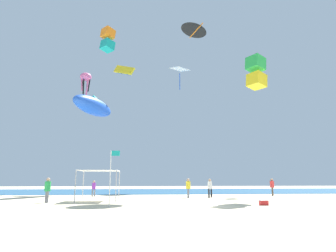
{
  "coord_description": "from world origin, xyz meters",
  "views": [
    {
      "loc": [
        -3.63,
        -19.05,
        1.77
      ],
      "look_at": [
        -0.58,
        14.35,
        8.3
      ],
      "focal_mm": 29.38,
      "sensor_mm": 36.0,
      "label": 1
    }
  ],
  "objects_px": {
    "cooler_box": "(264,203)",
    "canopy_tent": "(99,172)",
    "kite_box_orange": "(108,40)",
    "banner_flag": "(111,173)",
    "kite_parafoil_yellow": "(124,70)",
    "kite_diamond_white": "(180,70)",
    "person_leftmost": "(48,188)",
    "person_far_shore": "(188,186)",
    "kite_box_green": "(256,72)",
    "kite_diamond_red": "(256,69)",
    "person_rightmost": "(210,186)",
    "person_near_tent": "(94,187)",
    "kite_inflatable_blue": "(93,106)",
    "kite_octopus_pink": "(86,78)",
    "kite_delta_black": "(194,28)",
    "person_central": "(272,185)"
  },
  "relations": [
    {
      "from": "canopy_tent",
      "to": "person_near_tent",
      "type": "bearing_deg",
      "value": 103.12
    },
    {
      "from": "kite_box_green",
      "to": "kite_diamond_red",
      "type": "distance_m",
      "value": 11.4
    },
    {
      "from": "person_rightmost",
      "to": "kite_box_orange",
      "type": "relative_size",
      "value": 0.72
    },
    {
      "from": "kite_inflatable_blue",
      "to": "kite_diamond_red",
      "type": "bearing_deg",
      "value": -63.24
    },
    {
      "from": "kite_diamond_red",
      "to": "kite_box_orange",
      "type": "bearing_deg",
      "value": -172.5
    },
    {
      "from": "canopy_tent",
      "to": "kite_box_green",
      "type": "bearing_deg",
      "value": 9.92
    },
    {
      "from": "person_rightmost",
      "to": "kite_delta_black",
      "type": "relative_size",
      "value": 0.53
    },
    {
      "from": "canopy_tent",
      "to": "kite_delta_black",
      "type": "distance_m",
      "value": 22.43
    },
    {
      "from": "kite_diamond_red",
      "to": "kite_inflatable_blue",
      "type": "distance_m",
      "value": 23.62
    },
    {
      "from": "banner_flag",
      "to": "kite_box_orange",
      "type": "relative_size",
      "value": 1.44
    },
    {
      "from": "person_central",
      "to": "kite_inflatable_blue",
      "type": "xyz_separation_m",
      "value": [
        -21.04,
        5.35,
        10.09
      ]
    },
    {
      "from": "canopy_tent",
      "to": "kite_box_orange",
      "type": "xyz_separation_m",
      "value": [
        -0.31,
        3.56,
        14.08
      ]
    },
    {
      "from": "cooler_box",
      "to": "kite_box_orange",
      "type": "bearing_deg",
      "value": 145.52
    },
    {
      "from": "person_leftmost",
      "to": "person_far_shore",
      "type": "bearing_deg",
      "value": 77.83
    },
    {
      "from": "cooler_box",
      "to": "canopy_tent",
      "type": "bearing_deg",
      "value": 157.71
    },
    {
      "from": "canopy_tent",
      "to": "person_far_shore",
      "type": "distance_m",
      "value": 8.84
    },
    {
      "from": "kite_parafoil_yellow",
      "to": "kite_octopus_pink",
      "type": "height_order",
      "value": "kite_parafoil_yellow"
    },
    {
      "from": "person_central",
      "to": "kite_diamond_red",
      "type": "distance_m",
      "value": 17.67
    },
    {
      "from": "kite_box_green",
      "to": "kite_diamond_white",
      "type": "relative_size",
      "value": 0.83
    },
    {
      "from": "person_central",
      "to": "kite_diamond_red",
      "type": "xyz_separation_m",
      "value": [
        1.67,
        6.11,
        16.5
      ]
    },
    {
      "from": "kite_inflatable_blue",
      "to": "kite_diamond_white",
      "type": "height_order",
      "value": "kite_diamond_white"
    },
    {
      "from": "kite_parafoil_yellow",
      "to": "kite_delta_black",
      "type": "height_order",
      "value": "kite_delta_black"
    },
    {
      "from": "canopy_tent",
      "to": "kite_box_orange",
      "type": "relative_size",
      "value": 1.27
    },
    {
      "from": "person_near_tent",
      "to": "kite_octopus_pink",
      "type": "distance_m",
      "value": 21.28
    },
    {
      "from": "kite_octopus_pink",
      "to": "kite_box_orange",
      "type": "xyz_separation_m",
      "value": [
        5.37,
        -15.14,
        -1.2
      ]
    },
    {
      "from": "person_far_shore",
      "to": "kite_box_green",
      "type": "bearing_deg",
      "value": -79.01
    },
    {
      "from": "kite_box_green",
      "to": "cooler_box",
      "type": "bearing_deg",
      "value": -55.47
    },
    {
      "from": "kite_diamond_red",
      "to": "kite_delta_black",
      "type": "height_order",
      "value": "kite_delta_black"
    },
    {
      "from": "kite_box_orange",
      "to": "kite_parafoil_yellow",
      "type": "bearing_deg",
      "value": 132.81
    },
    {
      "from": "kite_diamond_white",
      "to": "kite_octopus_pink",
      "type": "bearing_deg",
      "value": -20.88
    },
    {
      "from": "kite_parafoil_yellow",
      "to": "kite_diamond_white",
      "type": "xyz_separation_m",
      "value": [
        9.57,
        3.22,
        1.7
      ]
    },
    {
      "from": "person_rightmost",
      "to": "kite_diamond_white",
      "type": "xyz_separation_m",
      "value": [
        -0.48,
        18.09,
        19.86
      ]
    },
    {
      "from": "kite_parafoil_yellow",
      "to": "person_central",
      "type": "bearing_deg",
      "value": 6.5
    },
    {
      "from": "banner_flag",
      "to": "cooler_box",
      "type": "xyz_separation_m",
      "value": [
        10.49,
        0.34,
        -2.04
      ]
    },
    {
      "from": "person_near_tent",
      "to": "kite_octopus_pink",
      "type": "xyz_separation_m",
      "value": [
        -4.23,
        12.46,
        16.73
      ]
    },
    {
      "from": "canopy_tent",
      "to": "banner_flag",
      "type": "distance_m",
      "value": 5.53
    },
    {
      "from": "person_rightmost",
      "to": "kite_octopus_pink",
      "type": "relative_size",
      "value": 0.43
    },
    {
      "from": "kite_inflatable_blue",
      "to": "kite_parafoil_yellow",
      "type": "relative_size",
      "value": 2.21
    },
    {
      "from": "person_far_shore",
      "to": "kite_delta_black",
      "type": "bearing_deg",
      "value": -6.83
    },
    {
      "from": "banner_flag",
      "to": "kite_box_green",
      "type": "bearing_deg",
      "value": 29.84
    },
    {
      "from": "kite_parafoil_yellow",
      "to": "kite_box_orange",
      "type": "distance_m",
      "value": 15.26
    },
    {
      "from": "person_leftmost",
      "to": "kite_parafoil_yellow",
      "type": "bearing_deg",
      "value": 134.85
    },
    {
      "from": "person_rightmost",
      "to": "person_leftmost",
      "type": "bearing_deg",
      "value": 172.17
    },
    {
      "from": "person_rightmost",
      "to": "cooler_box",
      "type": "relative_size",
      "value": 3.2
    },
    {
      "from": "person_far_shore",
      "to": "cooler_box",
      "type": "bearing_deg",
      "value": -139.53
    },
    {
      "from": "person_central",
      "to": "kite_octopus_pink",
      "type": "xyz_separation_m",
      "value": [
        -23.8,
        12.54,
        16.58
      ]
    },
    {
      "from": "person_rightmost",
      "to": "kite_inflatable_blue",
      "type": "height_order",
      "value": "kite_inflatable_blue"
    },
    {
      "from": "kite_box_green",
      "to": "kite_diamond_white",
      "type": "bearing_deg",
      "value": 165.4
    },
    {
      "from": "person_near_tent",
      "to": "person_far_shore",
      "type": "bearing_deg",
      "value": 10.38
    },
    {
      "from": "canopy_tent",
      "to": "kite_diamond_white",
      "type": "xyz_separation_m",
      "value": [
        9.94,
        21.78,
        18.53
      ]
    }
  ]
}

